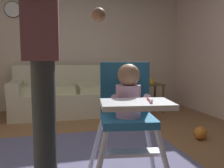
{
  "coord_description": "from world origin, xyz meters",
  "views": [
    {
      "loc": [
        -0.43,
        -2.15,
        0.96
      ],
      "look_at": [
        0.03,
        -0.37,
        0.77
      ],
      "focal_mm": 37.97,
      "sensor_mm": 36.0,
      "label": 1
    }
  ],
  "objects_px": {
    "high_chair": "(128,105)",
    "toy_ball": "(200,133)",
    "adult_standing": "(44,59)",
    "wall_clock": "(13,10)",
    "sippy_cup": "(152,81)",
    "side_table": "(150,91)",
    "couch": "(76,95)"
  },
  "relations": [
    {
      "from": "high_chair",
      "to": "adult_standing",
      "type": "relative_size",
      "value": 0.56
    },
    {
      "from": "adult_standing",
      "to": "wall_clock",
      "type": "height_order",
      "value": "wall_clock"
    },
    {
      "from": "toy_ball",
      "to": "couch",
      "type": "bearing_deg",
      "value": 126.32
    },
    {
      "from": "high_chair",
      "to": "sippy_cup",
      "type": "xyz_separation_m",
      "value": [
        1.27,
        2.44,
        -0.08
      ]
    },
    {
      "from": "couch",
      "to": "wall_clock",
      "type": "distance_m",
      "value": 1.91
    },
    {
      "from": "adult_standing",
      "to": "wall_clock",
      "type": "bearing_deg",
      "value": 103.35
    },
    {
      "from": "couch",
      "to": "sippy_cup",
      "type": "relative_size",
      "value": 21.49
    },
    {
      "from": "couch",
      "to": "adult_standing",
      "type": "distance_m",
      "value": 2.74
    },
    {
      "from": "adult_standing",
      "to": "side_table",
      "type": "bearing_deg",
      "value": 55.93
    },
    {
      "from": "adult_standing",
      "to": "toy_ball",
      "type": "xyz_separation_m",
      "value": [
        1.76,
        0.86,
        -0.89
      ]
    },
    {
      "from": "toy_ball",
      "to": "wall_clock",
      "type": "bearing_deg",
      "value": 136.38
    },
    {
      "from": "adult_standing",
      "to": "sippy_cup",
      "type": "bearing_deg",
      "value": 55.58
    },
    {
      "from": "toy_ball",
      "to": "sippy_cup",
      "type": "relative_size",
      "value": 1.58
    },
    {
      "from": "toy_ball",
      "to": "side_table",
      "type": "distance_m",
      "value": 1.59
    },
    {
      "from": "side_table",
      "to": "sippy_cup",
      "type": "relative_size",
      "value": 5.2
    },
    {
      "from": "sippy_cup",
      "to": "wall_clock",
      "type": "relative_size",
      "value": 0.34
    },
    {
      "from": "toy_ball",
      "to": "side_table",
      "type": "bearing_deg",
      "value": 88.9
    },
    {
      "from": "toy_ball",
      "to": "sippy_cup",
      "type": "distance_m",
      "value": 1.63
    },
    {
      "from": "high_chair",
      "to": "side_table",
      "type": "bearing_deg",
      "value": 161.7
    },
    {
      "from": "wall_clock",
      "to": "couch",
      "type": "bearing_deg",
      "value": -24.28
    },
    {
      "from": "high_chair",
      "to": "sippy_cup",
      "type": "relative_size",
      "value": 9.45
    },
    {
      "from": "toy_ball",
      "to": "side_table",
      "type": "relative_size",
      "value": 0.3
    },
    {
      "from": "sippy_cup",
      "to": "toy_ball",
      "type": "bearing_deg",
      "value": -91.96
    },
    {
      "from": "high_chair",
      "to": "toy_ball",
      "type": "height_order",
      "value": "high_chair"
    },
    {
      "from": "sippy_cup",
      "to": "side_table",
      "type": "bearing_deg",
      "value": -180.0
    },
    {
      "from": "adult_standing",
      "to": "toy_ball",
      "type": "height_order",
      "value": "adult_standing"
    },
    {
      "from": "adult_standing",
      "to": "toy_ball",
      "type": "bearing_deg",
      "value": 28.5
    },
    {
      "from": "sippy_cup",
      "to": "wall_clock",
      "type": "distance_m",
      "value": 2.82
    },
    {
      "from": "high_chair",
      "to": "toy_ball",
      "type": "bearing_deg",
      "value": 134.69
    },
    {
      "from": "adult_standing",
      "to": "couch",
      "type": "bearing_deg",
      "value": 82.55
    },
    {
      "from": "toy_ball",
      "to": "high_chair",
      "type": "bearing_deg",
      "value": -144.07
    },
    {
      "from": "high_chair",
      "to": "toy_ball",
      "type": "xyz_separation_m",
      "value": [
        1.22,
        0.88,
        -0.57
      ]
    }
  ]
}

